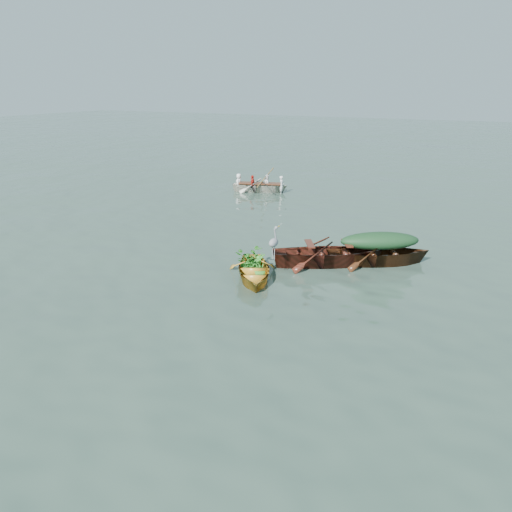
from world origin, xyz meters
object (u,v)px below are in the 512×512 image
(open_wooden_boat, at_px, (327,265))
(heron, at_px, (274,248))
(rowed_boat, at_px, (260,192))
(green_tarp_boat, at_px, (378,264))
(yellow_dinghy, at_px, (253,278))

(open_wooden_boat, height_order, heron, heron)
(rowed_boat, bearing_deg, green_tarp_boat, -152.15)
(green_tarp_boat, height_order, open_wooden_boat, open_wooden_boat)
(rowed_boat, bearing_deg, heron, -168.98)
(open_wooden_boat, bearing_deg, heron, 118.80)
(yellow_dinghy, xyz_separation_m, heron, (0.45, 0.32, 0.87))
(rowed_boat, xyz_separation_m, heron, (5.51, -10.20, 0.87))
(yellow_dinghy, height_order, heron, heron)
(yellow_dinghy, relative_size, rowed_boat, 0.80)
(yellow_dinghy, relative_size, open_wooden_boat, 0.67)
(rowed_boat, height_order, heron, heron)
(yellow_dinghy, distance_m, open_wooden_boat, 2.46)
(green_tarp_boat, height_order, heron, heron)
(yellow_dinghy, height_order, rowed_boat, rowed_boat)
(yellow_dinghy, distance_m, heron, 1.03)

